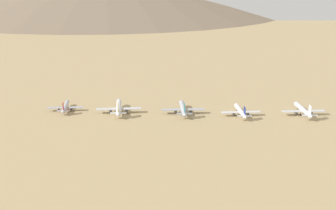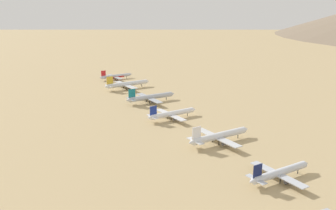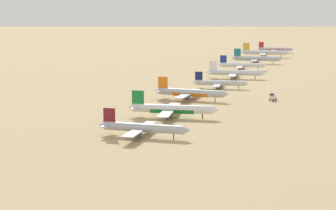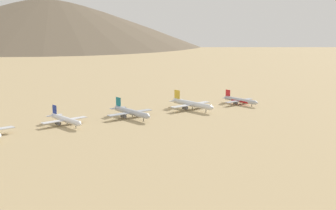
{
  "view_description": "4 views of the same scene",
  "coord_description": "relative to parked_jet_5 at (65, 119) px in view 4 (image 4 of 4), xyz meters",
  "views": [
    {
      "loc": [
        -375.38,
        77.59,
        111.53
      ],
      "look_at": [
        0.64,
        101.76,
        6.41
      ],
      "focal_mm": 55.55,
      "sensor_mm": 36.0,
      "label": 1
    },
    {
      "loc": [
        -95.6,
        -150.34,
        69.56
      ],
      "look_at": [
        0.47,
        59.14,
        5.85
      ],
      "focal_mm": 39.54,
      "sensor_mm": 36.0,
      "label": 2
    },
    {
      "loc": [
        90.53,
        -433.66,
        60.52
      ],
      "look_at": [
        -5.06,
        -123.83,
        3.07
      ],
      "focal_mm": 72.58,
      "sensor_mm": 36.0,
      "label": 3
    },
    {
      "loc": [
        268.92,
        -54.29,
        64.84
      ],
      "look_at": [
        -7.28,
        123.75,
        3.88
      ],
      "focal_mm": 51.84,
      "sensor_mm": 36.0,
      "label": 4
    }
  ],
  "objects": [
    {
      "name": "parked_jet_5",
      "position": [
        0.0,
        0.0,
        0.0
      ],
      "size": [
        35.98,
        29.38,
        10.39
      ],
      "color": "white",
      "rests_on": "ground"
    },
    {
      "name": "parked_jet_6",
      "position": [
        3.11,
        42.92,
        0.38
      ],
      "size": [
        39.97,
        32.58,
        11.53
      ],
      "color": "#B2B7C1",
      "rests_on": "ground"
    },
    {
      "name": "parked_jet_7",
      "position": [
        1.61,
        91.69,
        0.56
      ],
      "size": [
        41.79,
        34.12,
        12.06
      ],
      "color": "silver",
      "rests_on": "ground"
    },
    {
      "name": "parked_jet_8",
      "position": [
        4.63,
        133.44,
        -0.3
      ],
      "size": [
        33.26,
        27.15,
        9.6
      ],
      "color": "#B2B7C1",
      "rests_on": "ground"
    },
    {
      "name": "desert_hill_2",
      "position": [
        -800.62,
        279.71,
        61.47
      ],
      "size": [
        690.29,
        690.29,
        129.93
      ],
      "primitive_type": "cone",
      "color": "#70604C",
      "rests_on": "ground"
    }
  ]
}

